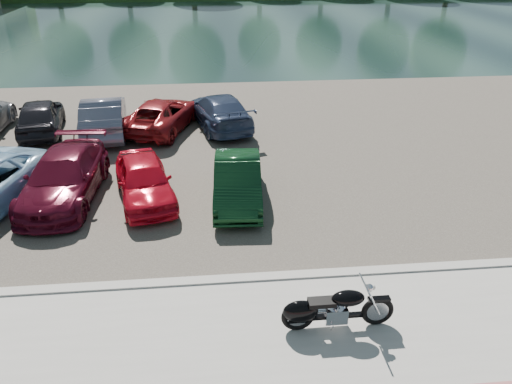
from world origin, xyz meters
TOP-DOWN VIEW (x-y plane):
  - ground at (0.00, 0.00)m, footprint 200.00×200.00m
  - promenade at (0.00, -1.00)m, footprint 60.00×6.00m
  - kerb at (0.00, 2.00)m, footprint 60.00×0.30m
  - parking_lot at (0.00, 11.00)m, footprint 60.00×18.00m
  - river at (0.00, 40.00)m, footprint 120.00×40.00m
  - motorcycle at (0.60, 0.20)m, footprint 2.33×0.75m
  - car_3 at (-6.10, 6.71)m, footprint 2.20×4.95m
  - car_4 at (-3.67, 6.39)m, footprint 2.41×4.10m
  - car_5 at (-0.85, 6.04)m, footprint 1.60×4.03m
  - car_8 at (-8.51, 12.82)m, footprint 2.39×4.39m
  - car_9 at (-5.88, 12.40)m, footprint 2.15×4.77m
  - car_10 at (-3.59, 12.68)m, footprint 3.43×5.06m
  - car_11 at (-1.18, 12.81)m, footprint 3.05×5.10m

SIDE VIEW (x-z plane):
  - ground at x=0.00m, z-range 0.00..0.00m
  - river at x=0.00m, z-range 0.00..0.00m
  - parking_lot at x=0.00m, z-range 0.00..0.04m
  - promenade at x=0.00m, z-range 0.00..0.10m
  - kerb at x=0.00m, z-range 0.00..0.14m
  - motorcycle at x=0.60m, z-range 0.04..1.09m
  - car_10 at x=-3.59m, z-range 0.04..1.33m
  - car_5 at x=-0.85m, z-range 0.04..1.35m
  - car_4 at x=-3.67m, z-range 0.04..1.35m
  - car_11 at x=-1.18m, z-range 0.04..1.43m
  - car_3 at x=-6.10m, z-range 0.04..1.45m
  - car_8 at x=-8.51m, z-range 0.04..1.46m
  - car_9 at x=-5.88m, z-range 0.04..1.56m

